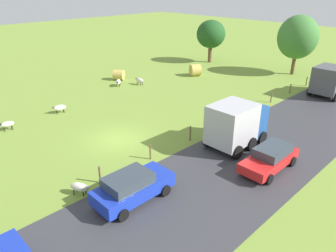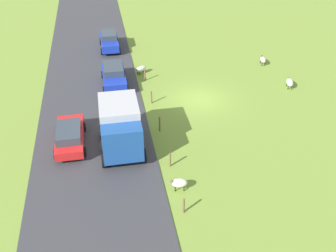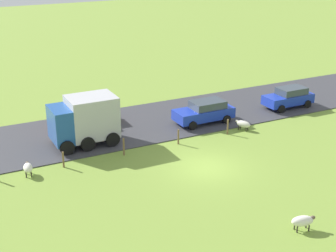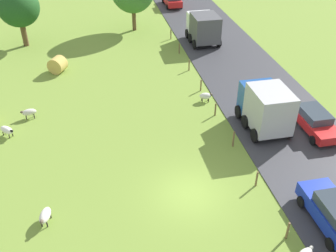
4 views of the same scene
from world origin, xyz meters
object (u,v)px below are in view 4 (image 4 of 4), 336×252
Objects in this scene: sheep_3 at (205,96)px; sheep_6 at (45,216)px; hay_bale_0 at (58,65)px; car_4 at (315,121)px; tree_0 at (18,7)px; car_1 at (335,213)px; truck_0 at (266,107)px; sheep_5 at (7,130)px; truck_1 at (203,27)px; sheep_2 at (29,112)px.

sheep_6 is (-11.87, -10.56, 0.01)m from sheep_3.
hay_bale_0 is 0.32× the size of car_4.
tree_0 is 1.34× the size of car_1.
sheep_3 is 0.74× the size of hay_bale_0.
truck_0 is (2.98, -4.52, 1.30)m from sheep_3.
sheep_3 is at bearing 101.66° from car_1.
car_4 reaches higher than sheep_6.
sheep_3 is at bearing 6.87° from sheep_5.
truck_1 is at bearing -9.62° from tree_0.
sheep_5 is at bearing -108.35° from hay_bale_0.
hay_bale_0 is at bearing 75.98° from sheep_2.
car_4 reaches higher than sheep_5.
sheep_2 is 2.45m from sheep_5.
sheep_2 is 0.93× the size of sheep_6.
tree_0 is (-3.31, 25.67, 3.52)m from sheep_6.
car_4 is (21.55, -20.67, -3.19)m from tree_0.
car_4 is at bearing -43.80° from tree_0.
sheep_6 is 0.29× the size of truck_1.
tree_0 is at bearing 96.12° from sheep_2.
sheep_2 is at bearing 178.85° from sheep_3.
sheep_5 is at bearing 171.33° from truck_0.
truck_1 is (18.13, 13.78, 1.25)m from sheep_5.
hay_bale_0 is at bearing 139.78° from truck_0.
truck_1 reaches higher than sheep_2.
truck_1 is at bearing 89.12° from truck_0.
tree_0 is (-3.49, 7.22, 3.30)m from hay_bale_0.
sheep_3 reaches higher than sheep_5.
sheep_2 is 20.80m from car_4.
sheep_6 is 0.87× the size of hay_bale_0.
sheep_5 is (-1.31, -2.07, -0.03)m from sheep_2.
sheep_3 is at bearing -44.86° from tree_0.
truck_1 reaches higher than hay_bale_0.
hay_bale_0 is 0.32× the size of car_1.
car_4 is at bearing -17.02° from truck_0.
sheep_5 is at bearing 109.07° from sheep_6.
sheep_2 is 21.66m from car_1.
truck_0 is 1.01× the size of truck_1.
sheep_3 is 14.10m from hay_bale_0.
car_1 is at bearing -12.48° from sheep_6.
truck_0 is 0.97× the size of car_1.
car_4 is at bearing -10.04° from sheep_5.
hay_bale_0 is at bearing 146.00° from sheep_3.
truck_1 is at bearing 37.23° from sheep_5.
hay_bale_0 reaches higher than sheep_6.
sheep_6 is (1.72, -10.83, -0.01)m from sheep_2.
truck_0 is at bearing 162.98° from car_4.
hay_bale_0 is (1.90, 7.61, 0.20)m from sheep_2.
truck_1 is at bearing 15.37° from hay_bale_0.
tree_0 is 1.39× the size of truck_1.
sheep_5 is at bearing -89.05° from tree_0.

